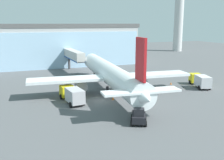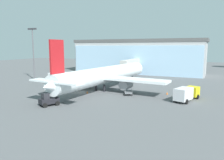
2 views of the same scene
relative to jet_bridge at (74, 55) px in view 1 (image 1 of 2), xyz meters
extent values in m
plane|color=#545659|center=(-2.02, -28.51, -4.61)|extent=(240.00, 240.00, 0.00)
cube|color=#ADADAD|center=(-2.02, 13.45, 1.33)|extent=(50.49, 13.70, 11.87)
cube|color=#A0C5E0|center=(-2.15, 6.93, 0.73)|extent=(49.25, 1.24, 10.68)
cube|color=#545454|center=(-2.02, 13.45, 7.86)|extent=(51.50, 13.97, 1.20)
cube|color=beige|center=(0.00, -0.11, 0.17)|extent=(2.42, 14.83, 2.40)
cube|color=#194799|center=(0.00, -0.11, -0.88)|extent=(2.46, 14.83, 0.30)
cylinder|color=#4C4C51|center=(-0.08, 5.44, -2.82)|extent=(0.70, 0.70, 3.58)
cylinder|color=silver|center=(59.85, 36.15, 10.84)|extent=(4.20, 4.20, 30.89)
cylinder|color=white|center=(1.68, -22.67, -1.05)|extent=(7.74, 35.77, 3.91)
cone|color=white|center=(3.61, -4.99, -1.05)|extent=(4.22, 3.41, 3.91)
cone|color=white|center=(-0.24, -40.34, -1.05)|extent=(3.94, 4.36, 3.52)
cube|color=white|center=(1.49, -24.43, -1.44)|extent=(31.62, 7.57, 0.50)
cube|color=white|center=(-0.14, -39.35, -0.46)|extent=(11.20, 3.58, 0.30)
cube|color=red|center=(-0.08, -38.85, 3.86)|extent=(0.70, 3.22, 5.90)
cylinder|color=gray|center=(-4.38, -23.29, -2.79)|extent=(2.43, 3.41, 2.10)
cylinder|color=gray|center=(7.46, -24.58, -2.79)|extent=(2.43, 3.41, 2.10)
cylinder|color=black|center=(0.21, -25.30, -3.81)|extent=(0.50, 0.50, 1.60)
cylinder|color=black|center=(2.55, -25.56, -3.81)|extent=(0.50, 0.50, 1.60)
cylinder|color=black|center=(3.28, -7.98, -3.81)|extent=(0.40, 0.40, 1.60)
cube|color=yellow|center=(-7.39, -24.88, -3.21)|extent=(2.41, 2.41, 1.90)
cube|color=#B2B2B7|center=(-6.97, -29.06, -3.06)|extent=(2.59, 4.20, 2.20)
cylinder|color=black|center=(-8.49, -24.99, -4.16)|extent=(0.39, 0.93, 0.90)
cylinder|color=black|center=(-6.30, -24.77, -4.16)|extent=(0.39, 0.93, 0.90)
cylinder|color=black|center=(-7.96, -30.17, -4.16)|extent=(0.39, 0.93, 0.90)
cylinder|color=black|center=(-5.77, -29.95, -4.16)|extent=(0.39, 0.93, 0.90)
cube|color=yellow|center=(21.46, -24.22, -3.21)|extent=(2.77, 2.77, 1.90)
cube|color=silver|center=(20.16, -28.22, -3.06)|extent=(3.33, 4.48, 2.20)
cylinder|color=black|center=(20.41, -23.88, -4.16)|extent=(0.56, 0.95, 0.90)
cylinder|color=black|center=(22.50, -24.56, -4.16)|extent=(0.56, 0.95, 0.90)
cylinder|color=black|center=(18.80, -28.83, -4.16)|extent=(0.56, 0.95, 0.90)
cylinder|color=black|center=(20.90, -29.51, -4.16)|extent=(0.56, 0.95, 0.90)
cube|color=slate|center=(8.70, -26.50, -4.09)|extent=(2.61, 3.21, 0.16)
cylinder|color=black|center=(7.58, -25.78, -4.39)|extent=(0.29, 0.45, 0.44)
cylinder|color=slate|center=(7.58, -25.78, -3.56)|extent=(0.08, 0.08, 0.90)
cylinder|color=black|center=(8.89, -25.18, -4.39)|extent=(0.29, 0.45, 0.44)
cylinder|color=slate|center=(8.89, -25.18, -3.56)|extent=(0.08, 0.08, 0.90)
cylinder|color=black|center=(8.50, -27.82, -4.39)|extent=(0.29, 0.45, 0.44)
cylinder|color=slate|center=(8.50, -27.82, -3.56)|extent=(0.08, 0.08, 0.90)
cylinder|color=black|center=(9.81, -27.22, -4.39)|extent=(0.29, 0.45, 0.44)
cylinder|color=slate|center=(9.81, -27.22, -3.56)|extent=(0.08, 0.08, 0.90)
cube|color=black|center=(-0.99, -40.32, -3.76)|extent=(3.07, 3.67, 0.90)
cube|color=#26262B|center=(-1.28, -40.89, -2.81)|extent=(1.70, 1.53, 1.00)
cylinder|color=black|center=(-1.27, -38.91, -4.21)|extent=(0.68, 0.87, 0.80)
cylinder|color=black|center=(0.33, -39.74, -4.21)|extent=(0.68, 0.87, 0.80)
cylinder|color=black|center=(-2.30, -40.90, -4.21)|extent=(0.68, 0.87, 0.80)
cylinder|color=black|center=(-0.70, -41.73, -4.21)|extent=(0.68, 0.87, 0.80)
cone|color=orange|center=(-0.09, -28.86, -4.33)|extent=(0.36, 0.36, 0.55)
cone|color=orange|center=(16.23, -22.66, -4.33)|extent=(0.36, 0.36, 0.55)
camera|label=1|loc=(-16.78, -70.00, 8.67)|focal=42.00mm
camera|label=2|loc=(24.24, -69.70, 5.54)|focal=35.00mm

